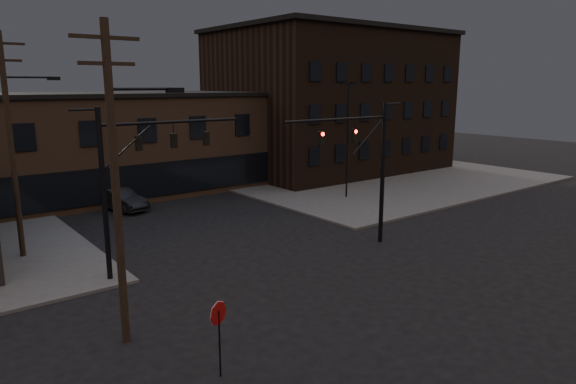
# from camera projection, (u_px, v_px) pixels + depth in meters

# --- Properties ---
(ground) EXTENTS (140.00, 140.00, 0.00)m
(ground) POSITION_uv_depth(u_px,v_px,m) (356.00, 293.00, 22.41)
(ground) COLOR black
(ground) RESTS_ON ground
(sidewalk_ne) EXTENTS (30.00, 30.00, 0.15)m
(sidewalk_ne) POSITION_uv_depth(u_px,v_px,m) (355.00, 173.00, 52.60)
(sidewalk_ne) COLOR #474744
(sidewalk_ne) RESTS_ON ground
(building_row) EXTENTS (40.00, 12.00, 8.00)m
(building_row) POSITION_uv_depth(u_px,v_px,m) (120.00, 144.00, 43.23)
(building_row) COLOR brown
(building_row) RESTS_ON ground
(building_right) EXTENTS (22.00, 16.00, 14.00)m
(building_right) POSITION_uv_depth(u_px,v_px,m) (330.00, 103.00, 54.27)
(building_right) COLOR black
(building_right) RESTS_ON ground
(traffic_signal_near) EXTENTS (7.12, 0.24, 8.00)m
(traffic_signal_near) POSITION_uv_depth(u_px,v_px,m) (369.00, 159.00, 28.09)
(traffic_signal_near) COLOR black
(traffic_signal_near) RESTS_ON ground
(traffic_signal_far) EXTENTS (7.12, 0.24, 8.00)m
(traffic_signal_far) POSITION_uv_depth(u_px,v_px,m) (131.00, 172.00, 23.53)
(traffic_signal_far) COLOR black
(traffic_signal_far) RESTS_ON ground
(stop_sign) EXTENTS (0.72, 0.33, 2.48)m
(stop_sign) POSITION_uv_depth(u_px,v_px,m) (219.00, 321.00, 15.69)
(stop_sign) COLOR black
(stop_sign) RESTS_ON ground
(utility_pole_near) EXTENTS (3.70, 0.28, 11.00)m
(utility_pole_near) POSITION_uv_depth(u_px,v_px,m) (117.00, 179.00, 17.08)
(utility_pole_near) COLOR black
(utility_pole_near) RESTS_ON ground
(utility_pole_mid) EXTENTS (3.70, 0.28, 11.50)m
(utility_pole_mid) POSITION_uv_depth(u_px,v_px,m) (12.00, 142.00, 25.70)
(utility_pole_mid) COLOR black
(utility_pole_mid) RESTS_ON ground
(lot_light_a) EXTENTS (1.50, 0.28, 9.14)m
(lot_light_a) POSITION_uv_depth(u_px,v_px,m) (348.00, 129.00, 39.90)
(lot_light_a) COLOR black
(lot_light_a) RESTS_ON ground
(lot_light_b) EXTENTS (1.50, 0.28, 9.14)m
(lot_light_b) POSITION_uv_depth(u_px,v_px,m) (356.00, 122.00, 47.36)
(lot_light_b) COLOR black
(lot_light_b) RESTS_ON ground
(parked_car_lot_a) EXTENTS (4.56, 1.92, 1.54)m
(parked_car_lot_a) POSITION_uv_depth(u_px,v_px,m) (301.00, 171.00, 48.40)
(parked_car_lot_a) COLOR black
(parked_car_lot_a) RESTS_ON sidewalk_ne
(parked_car_lot_b) EXTENTS (4.94, 2.33, 1.39)m
(parked_car_lot_b) POSITION_uv_depth(u_px,v_px,m) (355.00, 166.00, 52.01)
(parked_car_lot_b) COLOR silver
(parked_car_lot_b) RESTS_ON sidewalk_ne
(car_crossing) EXTENTS (2.87, 5.08, 1.58)m
(car_crossing) POSITION_uv_depth(u_px,v_px,m) (120.00, 199.00, 37.13)
(car_crossing) COLOR black
(car_crossing) RESTS_ON ground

